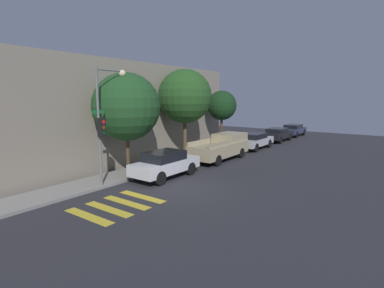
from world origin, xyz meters
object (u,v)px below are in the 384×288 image
tree_far_end (222,106)px  sedan_far_end (277,134)px  sedan_tail_of_row (293,130)px  tree_near_corner (126,107)px  pickup_truck (221,147)px  sedan_middle (254,140)px  traffic_light_pole (105,113)px  sedan_near_corner (165,164)px  tree_midblock (185,97)px

tree_far_end → sedan_far_end: bearing=-13.8°
sedan_tail_of_row → tree_near_corner: 23.83m
pickup_truck → sedan_middle: bearing=0.0°
traffic_light_pole → sedan_far_end: 20.55m
sedan_far_end → sedan_tail_of_row: bearing=0.0°
sedan_near_corner → sedan_tail_of_row: 22.55m
traffic_light_pole → sedan_middle: 15.03m
sedan_near_corner → tree_midblock: tree_midblock is taller
sedan_near_corner → tree_near_corner: tree_near_corner is taller
tree_midblock → pickup_truck: bearing=-47.4°
pickup_truck → sedan_middle: (5.58, 0.00, -0.18)m
sedan_tail_of_row → tree_far_end: (-13.13, 1.95, 3.04)m
sedan_tail_of_row → tree_far_end: bearing=171.6°
traffic_light_pole → sedan_middle: traffic_light_pole is taller
sedan_middle → tree_midblock: tree_midblock is taller
sedan_near_corner → sedan_tail_of_row: size_ratio=0.96×
pickup_truck → sedan_tail_of_row: pickup_truck is taller
sedan_far_end → tree_far_end: (-7.93, 1.95, 3.03)m
sedan_tail_of_row → traffic_light_pole: bearing=177.1°
sedan_tail_of_row → tree_near_corner: bearing=175.3°
sedan_near_corner → tree_midblock: 6.06m
pickup_truck → sedan_tail_of_row: size_ratio=1.23×
traffic_light_pole → tree_midblock: bearing=5.3°
tree_far_end → tree_near_corner: bearing=180.0°
pickup_truck → sedan_far_end: 11.20m
pickup_truck → tree_midblock: 4.46m
sedan_near_corner → sedan_far_end: bearing=-0.0°
pickup_truck → tree_midblock: size_ratio=0.85×
sedan_near_corner → sedan_tail_of_row: bearing=0.0°
sedan_near_corner → traffic_light_pole: bearing=156.6°
sedan_tail_of_row → tree_midblock: size_ratio=0.69×
tree_near_corner → tree_far_end: tree_near_corner is taller
sedan_far_end → sedan_middle: bearing=-180.0°
traffic_light_pole → sedan_far_end: traffic_light_pole is taller
sedan_near_corner → sedan_far_end: sedan_near_corner is taller
traffic_light_pole → pickup_truck: bearing=-8.0°
sedan_near_corner → sedan_middle: size_ratio=0.93×
traffic_light_pole → sedan_far_end: (20.30, -1.27, -2.95)m
traffic_light_pole → tree_midblock: (7.31, 0.67, 0.83)m
tree_midblock → tree_far_end: tree_midblock is taller
sedan_tail_of_row → sedan_far_end: bearing=-180.0°
traffic_light_pole → tree_midblock: tree_midblock is taller
pickup_truck → traffic_light_pole: bearing=172.0°
sedan_near_corner → sedan_middle: 11.74m
pickup_truck → sedan_far_end: (11.20, 0.00, -0.19)m
sedan_far_end → tree_near_corner: size_ratio=0.77×
sedan_near_corner → tree_midblock: (4.37, 1.95, 3.73)m
sedan_far_end → tree_near_corner: (-18.34, 1.95, 3.20)m
sedan_far_end → sedan_tail_of_row: sedan_far_end is taller
sedan_middle → tree_far_end: 4.28m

